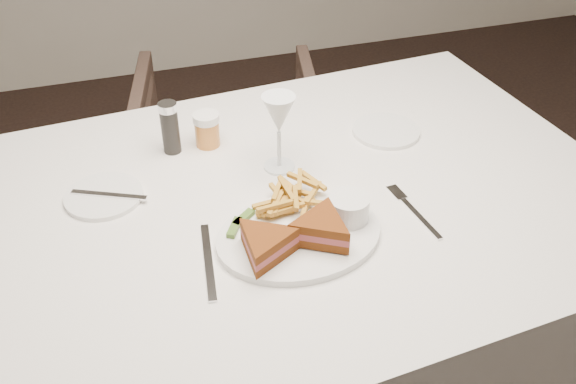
{
  "coord_description": "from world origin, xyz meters",
  "views": [
    {
      "loc": [
        -0.45,
        -0.74,
        1.55
      ],
      "look_at": [
        -0.15,
        0.22,
        0.8
      ],
      "focal_mm": 40.0,
      "sensor_mm": 36.0,
      "label": 1
    }
  ],
  "objects": [
    {
      "name": "chair_far",
      "position": [
        -0.08,
        1.15,
        0.32
      ],
      "size": [
        0.73,
        0.7,
        0.64
      ],
      "primitive_type": "imported",
      "rotation": [
        0.0,
        0.0,
        2.93
      ],
      "color": "#48352C",
      "rests_on": "ground"
    },
    {
      "name": "table_setting",
      "position": [
        -0.16,
        0.23,
        0.79
      ],
      "size": [
        0.82,
        0.59,
        0.18
      ],
      "color": "white",
      "rests_on": "table"
    },
    {
      "name": "table",
      "position": [
        -0.15,
        0.27,
        0.38
      ],
      "size": [
        1.51,
        1.07,
        0.75
      ],
      "primitive_type": "cube",
      "rotation": [
        0.0,
        0.0,
        0.08
      ],
      "color": "silver",
      "rests_on": "ground"
    }
  ]
}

